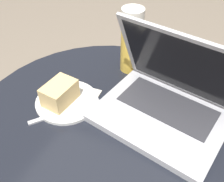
{
  "coord_description": "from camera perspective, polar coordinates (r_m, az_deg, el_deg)",
  "views": [
    {
      "loc": [
        0.22,
        -0.4,
        1.04
      ],
      "look_at": [
        0.0,
        0.04,
        0.61
      ],
      "focal_mm": 42.0,
      "sensor_mm": 36.0,
      "label": 1
    }
  ],
  "objects": [
    {
      "name": "table",
      "position": [
        0.78,
        -1.31,
        -12.18
      ],
      "size": [
        0.72,
        0.72,
        0.54
      ],
      "color": "#9E9EA3",
      "rests_on": "ground_plane"
    },
    {
      "name": "fork",
      "position": [
        0.71,
        -8.95,
        -3.92
      ],
      "size": [
        0.13,
        0.17,
        0.0
      ],
      "color": "#B2B2B7",
      "rests_on": "table"
    },
    {
      "name": "laptop",
      "position": [
        0.68,
        11.91,
        -1.89
      ],
      "size": [
        0.36,
        0.3,
        0.24
      ],
      "color": "#B2B2B7",
      "rests_on": "table"
    },
    {
      "name": "beer_glass",
      "position": [
        0.79,
        4.25,
        10.85
      ],
      "size": [
        0.07,
        0.07,
        0.2
      ],
      "color": "gold",
      "rests_on": "table"
    },
    {
      "name": "napkin",
      "position": [
        0.75,
        -8.72,
        -1.05
      ],
      "size": [
        0.15,
        0.11,
        0.0
      ],
      "color": "silver",
      "rests_on": "table"
    },
    {
      "name": "snack_plate",
      "position": [
        0.72,
        -10.6,
        -1.16
      ],
      "size": [
        0.17,
        0.17,
        0.07
      ],
      "color": "silver",
      "rests_on": "table"
    }
  ]
}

